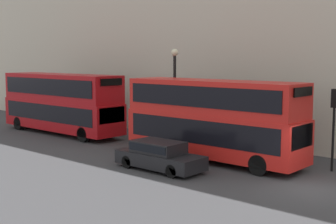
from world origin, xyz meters
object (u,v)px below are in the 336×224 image
bus_leading (212,117)px  bus_second_in_queue (61,101)px  traffic_light (334,112)px  pedestrian (109,123)px  car_dark_sedan (159,155)px

bus_leading → bus_second_in_queue: (-0.00, 13.52, 0.00)m
traffic_light → bus_second_in_queue: bearing=95.8°
pedestrian → bus_second_in_queue: bearing=132.3°
bus_second_in_queue → car_dark_sedan: 13.33m
traffic_light → pedestrian: traffic_light is taller
bus_leading → pedestrian: (2.34, 10.95, -1.58)m
bus_leading → traffic_light: size_ratio=2.55×
bus_leading → bus_second_in_queue: bearing=90.0°
car_dark_sedan → bus_second_in_queue: bearing=75.1°
traffic_light → bus_leading: bearing=108.7°
car_dark_sedan → pedestrian: (5.74, 10.22, 0.05)m
traffic_light → car_dark_sedan: bearing=129.4°
traffic_light → pedestrian: 16.88m
bus_leading → car_dark_sedan: bearing=167.9°
bus_second_in_queue → pedestrian: bus_second_in_queue is taller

